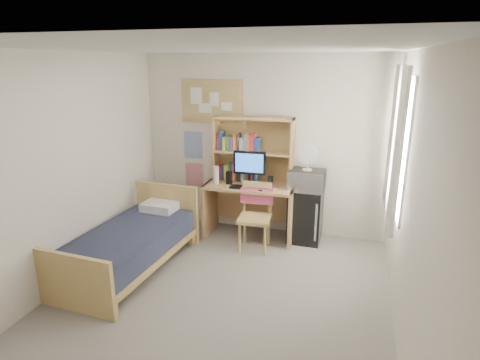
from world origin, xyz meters
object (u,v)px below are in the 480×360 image
(desk_fan, at_px, (308,159))
(monitor, at_px, (249,169))
(speaker_left, at_px, (229,178))
(desk, at_px, (250,211))
(bulletin_board, at_px, (212,101))
(desk_chair, at_px, (255,218))
(mini_fridge, at_px, (305,215))
(bed, at_px, (129,250))
(speaker_right, at_px, (270,182))
(microwave, at_px, (307,180))

(desk_fan, bearing_deg, monitor, -169.68)
(monitor, xyz_separation_m, speaker_left, (-0.30, -0.00, -0.15))
(desk, xyz_separation_m, monitor, (0.00, -0.06, 0.64))
(bulletin_board, distance_m, speaker_left, 1.16)
(speaker_left, bearing_deg, monitor, -0.00)
(desk_chair, relative_size, desk_fan, 2.80)
(mini_fridge, height_order, bed, mini_fridge)
(mini_fridge, bearing_deg, monitor, -168.27)
(desk, relative_size, desk_chair, 1.38)
(bed, bearing_deg, speaker_right, 45.15)
(desk, bearing_deg, microwave, 3.84)
(desk_chair, xyz_separation_m, bed, (-1.35, -0.96, -0.21))
(speaker_right, relative_size, desk_fan, 0.49)
(desk, distance_m, desk_fan, 1.14)
(speaker_right, bearing_deg, speaker_left, 180.00)
(desk_chair, bearing_deg, desk_fan, 32.83)
(monitor, height_order, speaker_right, monitor)
(speaker_left, distance_m, microwave, 1.10)
(bed, xyz_separation_m, speaker_left, (0.88, 1.30, 0.64))
(desk, distance_m, speaker_right, 0.57)
(desk_chair, relative_size, mini_fridge, 1.20)
(mini_fridge, relative_size, desk_fan, 2.35)
(bed, relative_size, microwave, 3.83)
(bulletin_board, relative_size, monitor, 1.94)
(desk, bearing_deg, mini_fridge, 5.28)
(desk_chair, xyz_separation_m, monitor, (-0.17, 0.35, 0.58))
(speaker_right, distance_m, microwave, 0.50)
(bulletin_board, height_order, bed, bulletin_board)
(monitor, xyz_separation_m, desk_fan, (0.79, 0.12, 0.17))
(bulletin_board, height_order, desk_fan, bulletin_board)
(desk, bearing_deg, speaker_left, -168.69)
(speaker_left, bearing_deg, microwave, 5.92)
(bulletin_board, bearing_deg, desk_fan, -10.18)
(bulletin_board, bearing_deg, microwave, -10.18)
(bulletin_board, bearing_deg, mini_fridge, -9.42)
(speaker_left, bearing_deg, desk_chair, -36.89)
(desk_chair, distance_m, speaker_left, 0.72)
(mini_fridge, height_order, speaker_right, speaker_right)
(desk_fan, bearing_deg, bulletin_board, 171.50)
(bulletin_board, xyz_separation_m, bed, (-0.50, -1.69, -1.67))
(monitor, xyz_separation_m, microwave, (0.79, 0.12, -0.13))
(speaker_left, height_order, desk_fan, desk_fan)
(mini_fridge, xyz_separation_m, speaker_left, (-1.09, -0.14, 0.51))
(bulletin_board, bearing_deg, speaker_right, -21.20)
(bed, height_order, desk_fan, desk_fan)
(speaker_left, bearing_deg, speaker_right, -0.00)
(desk, xyz_separation_m, mini_fridge, (0.79, 0.08, -0.01))
(bed, height_order, speaker_right, speaker_right)
(bulletin_board, xyz_separation_m, monitor, (0.68, -0.38, -0.88))
(microwave, bearing_deg, speaker_left, -171.91)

